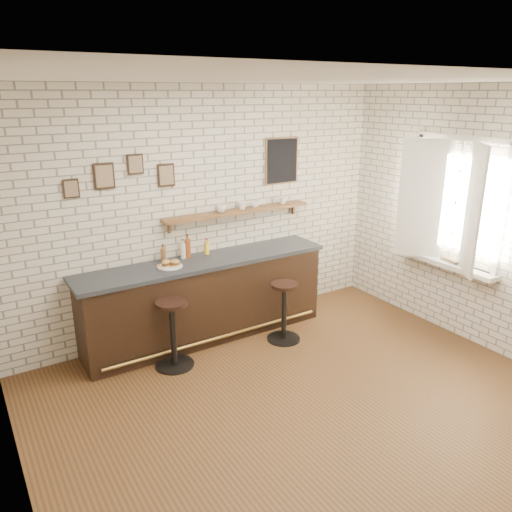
% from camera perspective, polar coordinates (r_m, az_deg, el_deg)
% --- Properties ---
extents(ground, '(5.00, 5.00, 0.00)m').
position_cam_1_polar(ground, '(5.17, 5.20, -15.97)').
color(ground, brown).
rests_on(ground, ground).
extents(bar_counter, '(3.10, 0.65, 1.01)m').
position_cam_1_polar(bar_counter, '(6.12, -5.74, -4.88)').
color(bar_counter, black).
rests_on(bar_counter, ground).
extents(sandwich_plate, '(0.28, 0.28, 0.01)m').
position_cam_1_polar(sandwich_plate, '(5.75, -9.81, -1.17)').
color(sandwich_plate, white).
rests_on(sandwich_plate, bar_counter).
extents(ciabatta_sandwich, '(0.23, 0.17, 0.07)m').
position_cam_1_polar(ciabatta_sandwich, '(5.74, -9.74, -0.78)').
color(ciabatta_sandwich, tan).
rests_on(ciabatta_sandwich, sandwich_plate).
extents(potato_chips, '(0.26, 0.19, 0.00)m').
position_cam_1_polar(potato_chips, '(5.73, -10.05, -1.15)').
color(potato_chips, '#C48A45').
rests_on(potato_chips, sandwich_plate).
extents(bitters_bottle_brown, '(0.07, 0.07, 0.21)m').
position_cam_1_polar(bitters_bottle_brown, '(5.90, -10.53, 0.11)').
color(bitters_bottle_brown, brown).
rests_on(bitters_bottle_brown, bar_counter).
extents(bitters_bottle_white, '(0.06, 0.06, 0.24)m').
position_cam_1_polar(bitters_bottle_white, '(5.98, -8.34, 0.61)').
color(bitters_bottle_white, silver).
rests_on(bitters_bottle_white, bar_counter).
extents(bitters_bottle_amber, '(0.07, 0.07, 0.29)m').
position_cam_1_polar(bitters_bottle_amber, '(6.00, -7.81, 0.90)').
color(bitters_bottle_amber, '#8F4017').
rests_on(bitters_bottle_amber, bar_counter).
extents(condiment_bottle_yellow, '(0.06, 0.06, 0.20)m').
position_cam_1_polar(condiment_bottle_yellow, '(6.11, -5.66, 0.96)').
color(condiment_bottle_yellow, yellow).
rests_on(condiment_bottle_yellow, bar_counter).
extents(bar_stool_left, '(0.45, 0.45, 0.78)m').
position_cam_1_polar(bar_stool_left, '(5.57, -9.46, -8.54)').
color(bar_stool_left, black).
rests_on(bar_stool_left, ground).
extents(bar_stool_right, '(0.43, 0.43, 0.74)m').
position_cam_1_polar(bar_stool_right, '(6.07, 3.24, -6.16)').
color(bar_stool_right, black).
rests_on(bar_stool_right, ground).
extents(wall_shelf, '(2.00, 0.18, 0.18)m').
position_cam_1_polar(wall_shelf, '(6.25, -2.02, 5.08)').
color(wall_shelf, brown).
rests_on(wall_shelf, ground).
extents(shelf_cup_a, '(0.17, 0.17, 0.09)m').
position_cam_1_polar(shelf_cup_a, '(6.12, -4.00, 5.42)').
color(shelf_cup_a, white).
rests_on(shelf_cup_a, wall_shelf).
extents(shelf_cup_b, '(0.15, 0.15, 0.10)m').
position_cam_1_polar(shelf_cup_b, '(6.26, -1.59, 5.79)').
color(shelf_cup_b, white).
rests_on(shelf_cup_b, wall_shelf).
extents(shelf_cup_c, '(0.15, 0.15, 0.09)m').
position_cam_1_polar(shelf_cup_c, '(6.35, -0.16, 5.92)').
color(shelf_cup_c, white).
rests_on(shelf_cup_c, wall_shelf).
extents(shelf_cup_d, '(0.11, 0.11, 0.09)m').
position_cam_1_polar(shelf_cup_d, '(6.59, 3.08, 6.36)').
color(shelf_cup_d, white).
rests_on(shelf_cup_d, wall_shelf).
extents(back_wall_decor, '(2.96, 0.02, 0.56)m').
position_cam_1_polar(back_wall_decor, '(6.13, -3.88, 10.20)').
color(back_wall_decor, black).
rests_on(back_wall_decor, ground).
extents(window_sill, '(0.20, 1.35, 0.06)m').
position_cam_1_polar(window_sill, '(6.55, 20.81, -0.77)').
color(window_sill, white).
rests_on(window_sill, ground).
extents(casement_window, '(0.40, 1.30, 1.56)m').
position_cam_1_polar(casement_window, '(6.32, 21.33, 5.60)').
color(casement_window, white).
rests_on(casement_window, ground).
extents(book_lower, '(0.18, 0.24, 0.02)m').
position_cam_1_polar(book_lower, '(6.50, 21.00, -0.55)').
color(book_lower, tan).
rests_on(book_lower, window_sill).
extents(book_upper, '(0.22, 0.27, 0.02)m').
position_cam_1_polar(book_upper, '(6.48, 21.14, -0.43)').
color(book_upper, tan).
rests_on(book_upper, book_lower).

